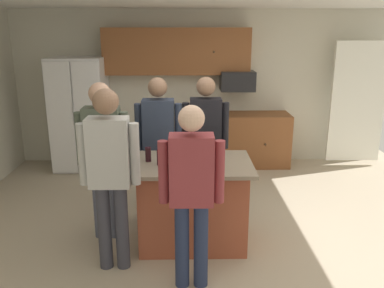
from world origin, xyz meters
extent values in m
plane|color=#B7A88E|center=(0.00, 0.00, 0.00)|extent=(7.04, 7.04, 0.00)
cube|color=beige|center=(0.00, 2.80, 1.30)|extent=(6.40, 0.10, 2.60)
cube|color=white|center=(2.60, 2.40, 1.10)|extent=(0.90, 0.06, 2.00)
cube|color=brown|center=(-0.40, 2.60, 1.92)|extent=(2.40, 0.35, 0.75)
sphere|color=#4C3823|center=(0.20, 2.41, 1.93)|extent=(0.04, 0.04, 0.04)
cube|color=brown|center=(0.60, 2.48, 0.45)|extent=(1.80, 0.60, 0.90)
sphere|color=#4C3823|center=(1.05, 2.17, 0.45)|extent=(0.04, 0.04, 0.04)
cube|color=white|center=(-2.00, 2.40, 0.92)|extent=(0.87, 0.70, 1.85)
cube|color=white|center=(-2.22, 2.03, 0.92)|extent=(0.41, 0.04, 1.77)
cube|color=white|center=(-1.78, 2.03, 0.92)|extent=(0.41, 0.04, 1.77)
cylinder|color=#B2B2B7|center=(-2.00, 2.00, 1.02)|extent=(0.02, 0.02, 0.35)
cube|color=black|center=(0.60, 2.50, 1.45)|extent=(0.56, 0.40, 0.32)
cube|color=#9E4C33|center=(-0.19, -0.15, 0.45)|extent=(1.12, 0.72, 0.90)
cube|color=gray|center=(-0.19, -0.15, 0.92)|extent=(1.26, 0.86, 0.04)
cylinder|color=#383842|center=(-1.06, -0.62, 0.44)|extent=(0.13, 0.13, 0.87)
cylinder|color=#383842|center=(-0.89, -0.62, 0.44)|extent=(0.13, 0.13, 0.87)
cube|color=#B7B7B2|center=(-0.97, -0.62, 1.20)|extent=(0.38, 0.22, 0.65)
sphere|color=#8C664C|center=(-0.97, -0.62, 1.67)|extent=(0.24, 0.24, 0.24)
cylinder|color=#B7B7B2|center=(-1.21, -0.62, 1.18)|extent=(0.09, 0.09, 0.59)
cylinder|color=#B7B7B2|center=(-0.73, -0.62, 1.18)|extent=(0.09, 0.09, 0.59)
cylinder|color=tan|center=(-0.10, 0.62, 0.42)|extent=(0.13, 0.13, 0.85)
cylinder|color=tan|center=(0.07, 0.62, 0.42)|extent=(0.13, 0.13, 0.85)
cube|color=black|center=(-0.02, 0.62, 1.16)|extent=(0.38, 0.22, 0.64)
sphere|color=#8C664C|center=(-0.02, 0.62, 1.63)|extent=(0.23, 0.23, 0.23)
cylinder|color=black|center=(-0.26, 0.62, 1.15)|extent=(0.09, 0.09, 0.57)
cylinder|color=black|center=(0.22, 0.62, 1.15)|extent=(0.09, 0.09, 0.57)
cylinder|color=#232D4C|center=(-0.30, -0.93, 0.41)|extent=(0.13, 0.13, 0.82)
cylinder|color=#232D4C|center=(-0.13, -0.93, 0.41)|extent=(0.13, 0.13, 0.82)
cube|color=maroon|center=(-0.22, -0.93, 1.13)|extent=(0.38, 0.22, 0.62)
sphere|color=beige|center=(-0.22, -0.93, 1.58)|extent=(0.22, 0.22, 0.22)
cylinder|color=maroon|center=(-0.46, -0.93, 1.11)|extent=(0.09, 0.09, 0.56)
cylinder|color=maroon|center=(0.02, -0.93, 1.11)|extent=(0.09, 0.09, 0.56)
cylinder|color=#4C5166|center=(-1.24, 0.00, 0.43)|extent=(0.13, 0.13, 0.86)
cylinder|color=#4C5166|center=(-1.07, 0.00, 0.43)|extent=(0.13, 0.13, 0.86)
cube|color=#4C5647|center=(-1.15, 0.00, 1.18)|extent=(0.38, 0.22, 0.64)
sphere|color=tan|center=(-1.15, 0.00, 1.64)|extent=(0.23, 0.23, 0.23)
cylinder|color=#4C5647|center=(-1.39, 0.00, 1.16)|extent=(0.09, 0.09, 0.58)
cylinder|color=#4C5647|center=(-0.91, 0.00, 1.16)|extent=(0.09, 0.09, 0.58)
cylinder|color=#232D4C|center=(-0.68, 0.56, 0.42)|extent=(0.13, 0.13, 0.85)
cylinder|color=#232D4C|center=(-0.51, 0.56, 0.42)|extent=(0.13, 0.13, 0.85)
cube|color=#2D384C|center=(-0.59, 0.56, 1.16)|extent=(0.38, 0.22, 0.64)
sphere|color=#8C664C|center=(-0.59, 0.56, 1.63)|extent=(0.23, 0.23, 0.23)
cylinder|color=#2D384C|center=(-0.83, 0.56, 1.15)|extent=(0.09, 0.09, 0.57)
cylinder|color=#2D384C|center=(-0.35, 0.56, 1.15)|extent=(0.09, 0.09, 0.57)
cylinder|color=black|center=(-0.66, -0.11, 1.01)|extent=(0.06, 0.06, 0.16)
cylinder|color=black|center=(-0.53, -0.22, 1.02)|extent=(0.07, 0.07, 0.16)
cylinder|color=black|center=(-0.05, 0.13, 1.01)|extent=(0.06, 0.06, 0.14)
cube|color=#B7B7BC|center=(-0.18, -0.18, 0.95)|extent=(0.44, 0.30, 0.02)
cube|color=#A8A8AD|center=(-0.18, -0.18, 0.97)|extent=(0.44, 0.30, 0.02)
camera|label=1|loc=(-0.27, -4.17, 2.31)|focal=37.72mm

